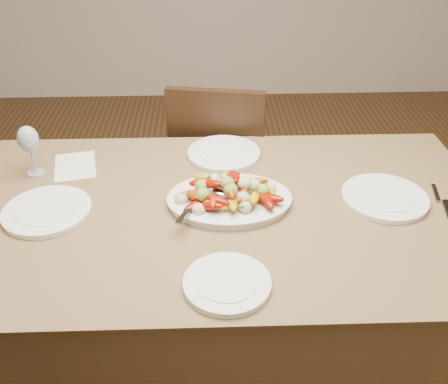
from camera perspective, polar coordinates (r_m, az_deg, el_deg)
name	(u,v)px	position (r m, az deg, el deg)	size (l,w,h in m)	color
dining_table	(224,289)	(1.93, 0.00, -11.01)	(1.84, 1.04, 0.76)	brown
chair_far	(222,166)	(2.47, -0.27, 2.96)	(0.42, 0.42, 0.95)	black
serving_platter	(229,201)	(1.69, 0.61, -1.04)	(0.41, 0.30, 0.02)	white
roasted_vegetables	(229,187)	(1.66, 0.62, 0.58)	(0.34, 0.23, 0.09)	#7C0D02
serving_spoon	(210,199)	(1.64, -1.60, -0.75)	(0.28, 0.06, 0.03)	#9EA0A8
plate_left	(47,211)	(1.75, -19.58, -2.07)	(0.29, 0.29, 0.02)	white
plate_right	(385,198)	(1.80, 17.89, -0.63)	(0.29, 0.29, 0.02)	white
plate_far	(224,154)	(1.98, -0.03, 4.40)	(0.29, 0.29, 0.02)	white
plate_near	(227,284)	(1.39, 0.36, -10.42)	(0.24, 0.24, 0.02)	white
wine_glass	(31,149)	(1.95, -21.24, 4.58)	(0.08, 0.08, 0.20)	#8C99A5
menu_card	(75,166)	(2.00, -16.65, 2.87)	(0.15, 0.21, 0.00)	silver
table_knife	(442,202)	(1.86, 23.64, -1.03)	(0.02, 0.20, 0.01)	#9EA0A8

